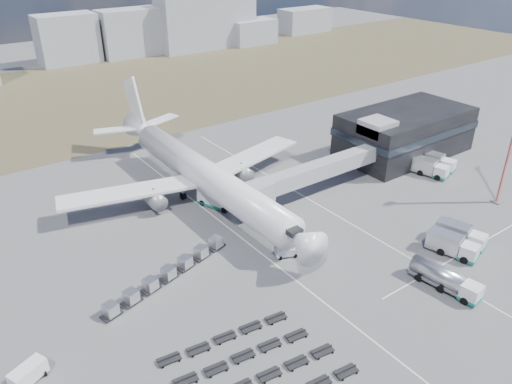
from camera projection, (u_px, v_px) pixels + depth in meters
ground at (316, 283)px, 72.13m from camera, size 420.00×420.00×0.00m
grass_strip at (72, 99)px, 150.91m from camera, size 420.00×90.00×0.01m
lane_markings at (349, 251)px, 79.36m from camera, size 47.12×110.00×0.01m
terminal at (404, 132)px, 111.70m from camera, size 30.40×16.40×11.00m
jet_bridge at (308, 174)px, 92.68m from camera, size 30.30×3.80×7.05m
airliner at (201, 172)px, 92.85m from camera, size 51.59×64.53×17.62m
fuel_tanker at (445, 279)px, 70.35m from camera, size 3.82×10.43×3.29m
pushback_tug at (286, 251)px, 77.93m from camera, size 3.98×3.11×1.55m
utility_van at (28, 374)px, 55.95m from camera, size 4.49×3.35×2.20m
catering_truck at (216, 198)px, 91.58m from camera, size 5.14×7.32×3.11m
service_trucks_near at (456, 240)px, 79.15m from camera, size 8.35×9.24×3.14m
service_trucks_far at (432, 164)px, 104.61m from camera, size 8.42×9.34×3.18m
uld_row at (168, 273)px, 72.49m from camera, size 22.78×7.84×1.80m
baggage_dollies at (257, 383)px, 55.81m from camera, size 23.09×19.19×0.66m
floodlight_mast at (511, 145)px, 88.22m from camera, size 2.20×1.79×23.13m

